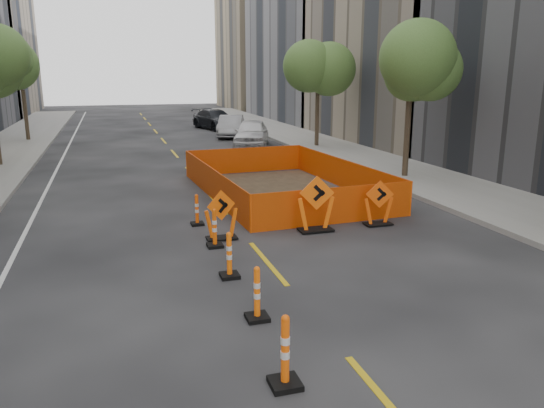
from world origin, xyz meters
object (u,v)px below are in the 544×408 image
object	(u,v)px
channelizer_2	(285,351)
channelizer_3	(257,293)
chevron_sign_left	(221,215)
parked_car_near	(252,133)
chevron_sign_center	(316,204)
parked_car_mid	(231,126)
channelizer_4	(229,255)
chevron_sign_right	(379,203)
parked_car_far	(216,119)
channelizer_6	(197,210)
channelizer_5	(215,228)

from	to	relation	value
channelizer_2	channelizer_3	size ratio (longest dim) A/B	1.08
channelizer_2	chevron_sign_left	xyz separation A→B (m)	(0.54, 7.01, 0.13)
channelizer_3	parked_car_near	distance (m)	23.09
chevron_sign_left	parked_car_near	bearing A→B (deg)	57.04
channelizer_3	chevron_sign_center	xyz separation A→B (m)	(3.04, 4.81, 0.29)
parked_car_near	parked_car_mid	distance (m)	5.23
chevron_sign_left	parked_car_mid	size ratio (longest dim) A/B	0.30
channelizer_4	chevron_sign_right	distance (m)	5.74
chevron_sign_center	parked_car_near	bearing A→B (deg)	95.05
chevron_sign_right	parked_car_far	world-z (taller)	parked_car_far
chevron_sign_right	channelizer_6	bearing A→B (deg)	-179.75
chevron_sign_right	parked_car_mid	bearing A→B (deg)	105.62
channelizer_6	chevron_sign_left	world-z (taller)	chevron_sign_left
chevron_sign_left	parked_car_far	size ratio (longest dim) A/B	0.26
channelizer_6	channelizer_4	bearing A→B (deg)	-89.80
channelizer_2	channelizer_3	world-z (taller)	channelizer_2
channelizer_3	chevron_sign_right	world-z (taller)	chevron_sign_right
channelizer_3	parked_car_far	world-z (taller)	parked_car_far
channelizer_4	channelizer_5	distance (m)	2.15
chevron_sign_left	parked_car_mid	bearing A→B (deg)	61.13
channelizer_3	chevron_sign_right	distance (m)	6.99
parked_car_mid	parked_car_far	xyz separation A→B (m)	(-0.01, 5.46, 0.02)
channelizer_4	channelizer_5	world-z (taller)	channelizer_4
channelizer_5	parked_car_far	distance (m)	29.30
channelizer_2	parked_car_near	size ratio (longest dim) A/B	0.23
channelizer_3	channelizer_6	distance (m)	6.43
channelizer_4	parked_car_near	world-z (taller)	parked_car_near
channelizer_4	parked_car_mid	world-z (taller)	parked_car_mid
channelizer_2	parked_car_far	bearing A→B (deg)	80.46
channelizer_5	parked_car_near	size ratio (longest dim) A/B	0.21
chevron_sign_center	chevron_sign_right	bearing A→B (deg)	15.64
channelizer_5	channelizer_6	size ratio (longest dim) A/B	1.09
chevron_sign_right	parked_car_mid	distance (m)	22.72
channelizer_3	parked_car_near	world-z (taller)	parked_car_near
channelizer_6	chevron_sign_right	world-z (taller)	chevron_sign_right
channelizer_3	chevron_sign_center	distance (m)	5.70
channelizer_3	chevron_sign_right	xyz separation A→B (m)	(5.02, 4.87, 0.16)
parked_car_near	parked_car_far	xyz separation A→B (m)	(-0.11, 10.70, -0.05)
channelizer_5	parked_car_near	distance (m)	18.96
channelizer_5	chevron_sign_right	world-z (taller)	chevron_sign_right
chevron_sign_left	parked_car_near	size ratio (longest dim) A/B	0.28
channelizer_2	channelizer_4	world-z (taller)	channelizer_2
parked_car_near	channelizer_6	bearing A→B (deg)	-91.38
chevron_sign_right	parked_car_far	size ratio (longest dim) A/B	0.26
channelizer_5	chevron_sign_right	distance (m)	4.99
channelizer_5	parked_car_near	xyz separation A→B (m)	(5.78, 18.05, 0.31)
channelizer_5	parked_car_near	bearing A→B (deg)	72.25
channelizer_6	chevron_sign_center	distance (m)	3.50
channelizer_2	channelizer_6	size ratio (longest dim) A/B	1.19
chevron_sign_center	channelizer_2	bearing A→B (deg)	-100.72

